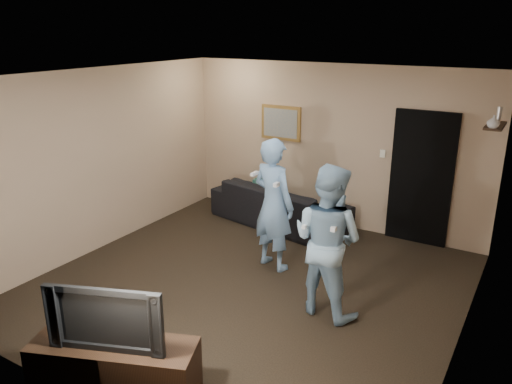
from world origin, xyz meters
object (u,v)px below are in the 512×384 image
Objects in this scene: television at (109,314)px; wii_player_left at (274,204)px; sofa at (279,204)px; tv_console at (115,369)px; wii_player_right at (327,240)px.

wii_player_left reaches higher than television.
television is 2.90m from wii_player_left.
television is at bearing 109.38° from sofa.
tv_console is 0.56m from television.
tv_console is at bearing 0.00° from television.
wii_player_left is at bearing 147.52° from wii_player_right.
wii_player_right is (1.04, 2.23, 0.07)m from television.
sofa is 2.26× the size of television.
wii_player_right is (1.04, 2.23, 0.63)m from tv_console.
wii_player_left reaches higher than tv_console.
wii_player_right reaches higher than sofa.
wii_player_left is (-0.02, 2.90, 0.09)m from television.
sofa is 4.37m from television.
wii_player_left is (0.66, -1.39, 0.55)m from sofa.
sofa is at bearing 77.40° from television.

